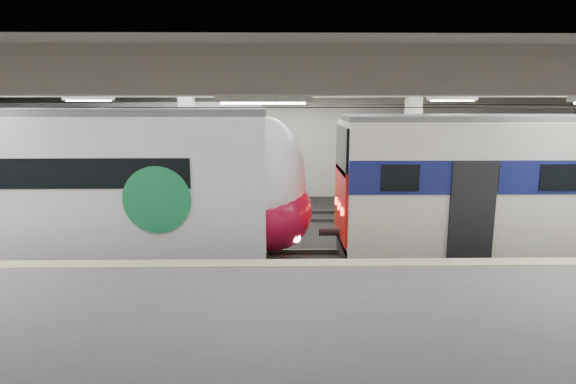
{
  "coord_description": "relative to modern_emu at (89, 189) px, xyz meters",
  "views": [
    {
      "loc": [
        0.28,
        -14.16,
        4.97
      ],
      "look_at": [
        0.53,
        1.0,
        2.0
      ],
      "focal_mm": 30.0,
      "sensor_mm": 36.0,
      "label": 1
    }
  ],
  "objects": [
    {
      "name": "modern_emu",
      "position": [
        0.0,
        0.0,
        0.0
      ],
      "size": [
        14.61,
        3.01,
        4.67
      ],
      "color": "white",
      "rests_on": "ground"
    },
    {
      "name": "older_rer",
      "position": [
        14.27,
        0.0,
        0.05
      ],
      "size": [
        13.58,
        3.0,
        4.47
      ],
      "color": "silver",
      "rests_on": "ground"
    },
    {
      "name": "station_hall",
      "position": [
        5.44,
        -1.74,
        0.95
      ],
      "size": [
        36.0,
        24.0,
        5.75
      ],
      "color": "black",
      "rests_on": "ground"
    },
    {
      "name": "far_train",
      "position": [
        -2.56,
        5.5,
        0.18
      ],
      "size": [
        15.21,
        3.3,
        4.79
      ],
      "rotation": [
        0.0,
        0.0,
        0.01
      ],
      "color": "white",
      "rests_on": "ground"
    }
  ]
}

